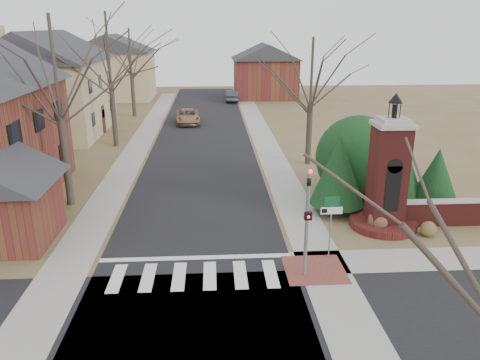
{
  "coord_description": "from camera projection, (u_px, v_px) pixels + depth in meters",
  "views": [
    {
      "loc": [
        0.8,
        -15.42,
        9.36
      ],
      "look_at": [
        2.1,
        6.0,
        2.2
      ],
      "focal_mm": 35.0,
      "sensor_mm": 36.0,
      "label": 1
    }
  ],
  "objects": [
    {
      "name": "main_street",
      "position": [
        203.0,
        144.0,
        38.35
      ],
      "size": [
        8.0,
        70.0,
        0.01
      ],
      "primitive_type": "cube",
      "color": "black",
      "rests_on": "ground"
    },
    {
      "name": "bare_tree_3",
      "position": [
        312.0,
        67.0,
        30.98
      ],
      "size": [
        7.0,
        7.0,
        9.7
      ],
      "color": "#473D33",
      "rests_on": "ground"
    },
    {
      "name": "crosswalk_zone",
      "position": [
        194.0,
        276.0,
        18.27
      ],
      "size": [
        8.0,
        2.2,
        0.02
      ],
      "primitive_type": "cube",
      "color": "silver",
      "rests_on": "ground"
    },
    {
      "name": "house_distant_left",
      "position": [
        113.0,
        66.0,
        60.94
      ],
      "size": [
        10.8,
        8.8,
        8.53
      ],
      "color": "tan",
      "rests_on": "ground"
    },
    {
      "name": "bare_tree_2",
      "position": [
        130.0,
        48.0,
        48.01
      ],
      "size": [
        7.35,
        7.35,
        10.19
      ],
      "color": "#473D33",
      "rests_on": "ground"
    },
    {
      "name": "sidewalk_right_main",
      "position": [
        266.0,
        143.0,
        38.65
      ],
      "size": [
        2.0,
        60.0,
        0.02
      ],
      "primitive_type": "cube",
      "color": "gray",
      "rests_on": "ground"
    },
    {
      "name": "sidewalk_left",
      "position": [
        139.0,
        145.0,
        38.05
      ],
      "size": [
        2.0,
        60.0,
        0.02
      ],
      "primitive_type": "cube",
      "color": "gray",
      "rests_on": "ground"
    },
    {
      "name": "traffic_signal_pole",
      "position": [
        307.0,
        215.0,
        17.49
      ],
      "size": [
        0.28,
        0.41,
        4.5
      ],
      "color": "slate",
      "rests_on": "ground"
    },
    {
      "name": "dry_shrub_left",
      "position": [
        378.0,
        221.0,
        22.21
      ],
      "size": [
        0.97,
        0.97,
        0.97
      ],
      "primitive_type": "sphere",
      "color": "brown",
      "rests_on": "ground"
    },
    {
      "name": "dry_shrub_right",
      "position": [
        428.0,
        229.0,
        21.61
      ],
      "size": [
        0.73,
        0.73,
        0.73
      ],
      "primitive_type": "sphere",
      "color": "brown",
      "rests_on": "ground"
    },
    {
      "name": "bare_tree_0",
      "position": [
        54.0,
        60.0,
        23.21
      ],
      "size": [
        8.05,
        8.05,
        11.15
      ],
      "color": "#473D33",
      "rests_on": "ground"
    },
    {
      "name": "bare_tree_1",
      "position": [
        108.0,
        43.0,
        35.41
      ],
      "size": [
        8.4,
        8.4,
        11.64
      ],
      "color": "#473D33",
      "rests_on": "ground"
    },
    {
      "name": "evergreen_mass",
      "position": [
        359.0,
        155.0,
        26.27
      ],
      "size": [
        4.8,
        4.8,
        4.8
      ],
      "primitive_type": "sphere",
      "color": "black",
      "rests_on": "ground"
    },
    {
      "name": "ground",
      "position": [
        194.0,
        287.0,
        17.52
      ],
      "size": [
        120.0,
        120.0,
        0.0
      ],
      "primitive_type": "plane",
      "color": "brown",
      "rests_on": "ground"
    },
    {
      "name": "curb_apron",
      "position": [
        315.0,
        270.0,
        18.74
      ],
      "size": [
        2.4,
        2.4,
        0.02
      ],
      "primitive_type": "cube",
      "color": "brown",
      "rests_on": "ground"
    },
    {
      "name": "brick_garden_wall",
      "position": [
        474.0,
        212.0,
        22.82
      ],
      "size": [
        7.5,
        0.5,
        1.3
      ],
      "color": "#5C1F1B",
      "rests_on": "ground"
    },
    {
      "name": "evergreen_mid",
      "position": [
        394.0,
        157.0,
        25.06
      ],
      "size": [
        3.4,
        3.4,
        4.7
      ],
      "color": "#473D33",
      "rests_on": "ground"
    },
    {
      "name": "garage_left",
      "position": [
        2.0,
        195.0,
        20.57
      ],
      "size": [
        4.8,
        4.8,
        4.29
      ],
      "color": "brown",
      "rests_on": "ground"
    },
    {
      "name": "house_stucco_left",
      "position": [
        48.0,
        82.0,
        40.85
      ],
      "size": [
        9.8,
        12.8,
        9.28
      ],
      "color": "tan",
      "rests_on": "ground"
    },
    {
      "name": "cross_street",
      "position": [
        191.0,
        338.0,
        14.68
      ],
      "size": [
        120.0,
        8.0,
        0.01
      ],
      "primitive_type": "cube",
      "color": "black",
      "rests_on": "ground"
    },
    {
      "name": "brick_gate_monument",
      "position": [
        387.0,
        185.0,
        22.08
      ],
      "size": [
        3.2,
        3.2,
        6.47
      ],
      "color": "#5C1F1B",
      "rests_on": "ground"
    },
    {
      "name": "pickup_truck",
      "position": [
        188.0,
        116.0,
        46.33
      ],
      "size": [
        2.64,
        5.11,
        1.38
      ],
      "primitive_type": "imported",
      "rotation": [
        0.0,
        0.0,
        0.07
      ],
      "color": "#9E7656",
      "rests_on": "ground"
    },
    {
      "name": "stop_bar",
      "position": [
        196.0,
        258.0,
        19.69
      ],
      "size": [
        8.0,
        0.35,
        0.02
      ],
      "primitive_type": "cube",
      "color": "silver",
      "rests_on": "ground"
    },
    {
      "name": "evergreen_far",
      "position": [
        437.0,
        174.0,
        24.45
      ],
      "size": [
        2.4,
        2.4,
        3.3
      ],
      "color": "#473D33",
      "rests_on": "ground"
    },
    {
      "name": "sign_post",
      "position": [
        331.0,
        215.0,
        19.1
      ],
      "size": [
        0.9,
        0.07,
        2.75
      ],
      "color": "slate",
      "rests_on": "ground"
    },
    {
      "name": "evergreen_near",
      "position": [
        338.0,
        170.0,
        23.83
      ],
      "size": [
        2.8,
        2.8,
        4.1
      ],
      "color": "#473D33",
      "rests_on": "ground"
    },
    {
      "name": "distant_car",
      "position": [
        232.0,
        96.0,
        59.55
      ],
      "size": [
        1.62,
        4.38,
        1.43
      ],
      "primitive_type": "imported",
      "rotation": [
        0.0,
        0.0,
        3.12
      ],
      "color": "#373B3F",
      "rests_on": "ground"
    },
    {
      "name": "house_distant_right",
      "position": [
        265.0,
        69.0,
        62.27
      ],
      "size": [
        8.8,
        8.8,
        7.3
      ],
      "color": "brown",
      "rests_on": "ground"
    }
  ]
}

